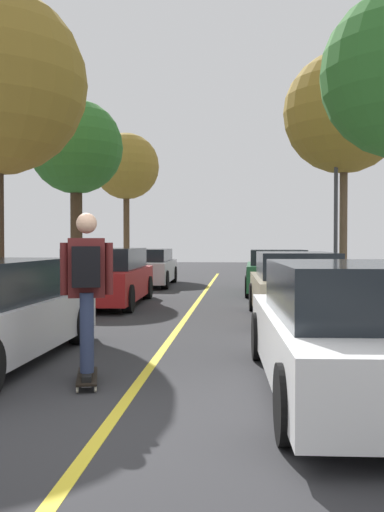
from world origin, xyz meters
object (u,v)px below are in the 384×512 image
parked_car_left_far (147,267)px  parked_car_right_far (277,272)px  street_tree_left_far (126,167)px  street_tree_left_near (76,148)px  street_tree_right_near (344,113)px  skateboarder (87,283)px  parked_car_left_near (106,277)px  parked_car_right_nearest (349,330)px  streetlamp (336,176)px  parked_car_right_near (296,287)px  skateboard (87,377)px

parked_car_left_far → parked_car_right_far: bearing=-32.0°
street_tree_left_far → parked_car_left_far: bearing=-71.8°
street_tree_left_near → street_tree_right_near: 8.74m
skateboarder → street_tree_left_far: bearing=100.4°
parked_car_left_near → parked_car_right_far: (4.55, 3.50, -0.04)m
parked_car_right_far → skateboarder: 11.81m
parked_car_right_nearest → streetlamp: bearing=81.3°
parked_car_right_near → streetlamp: size_ratio=0.68×
parked_car_right_nearest → parked_car_right_near: size_ratio=1.11×
parked_car_left_far → skateboarder: bearing=-83.1°
parked_car_right_far → streetlamp: bearing=-4.6°
street_tree_left_near → street_tree_left_far: (-0.00, 8.27, 0.49)m
parked_car_left_far → street_tree_right_near: street_tree_right_near is taller
parked_car_right_far → skateboarder: (-2.83, -11.46, 0.46)m
street_tree_left_near → parked_car_right_far: bearing=-7.4°
parked_car_right_nearest → streetlamp: (1.75, 11.40, 2.94)m
skateboard → parked_car_right_far: bearing=76.1°
parked_car_right_nearest → street_tree_left_far: bearing=107.7°
skateboarder → parked_car_left_far: bearing=96.9°
parked_car_right_near → street_tree_left_far: street_tree_left_far is taller
parked_car_left_near → parked_car_left_far: (0.00, 6.34, -0.03)m
streetlamp → skateboarder: (-4.58, -11.32, -2.48)m
parked_car_left_far → street_tree_left_far: 8.02m
parked_car_left_near → parked_car_right_nearest: (4.55, -8.04, -0.05)m
parked_car_left_near → parked_car_right_near: parked_car_left_near is taller
parked_car_right_nearest → street_tree_left_far: street_tree_left_far is taller
parked_car_left_far → parked_car_right_far: parked_car_right_far is taller
street_tree_left_near → parked_car_left_near: bearing=-64.7°
parked_car_left_far → street_tree_left_near: 4.95m
street_tree_left_near → parked_car_right_near: bearing=-45.4°
parked_car_right_nearest → parked_car_left_far: bearing=107.6°
parked_car_left_far → skateboarder: (1.72, -14.30, 0.45)m
parked_car_right_far → skateboard: bearing=-103.9°
parked_car_left_far → parked_car_right_near: bearing=-62.3°
street_tree_left_far → streetlamp: size_ratio=1.09×
parked_car_left_near → street_tree_right_near: 9.08m
parked_car_left_near → street_tree_left_near: size_ratio=0.74×
parked_car_left_near → street_tree_right_near: (6.61, 3.84, 4.89)m
skateboard → parked_car_right_nearest: bearing=-2.2°
parked_car_right_far → street_tree_left_near: size_ratio=0.70×
parked_car_right_near → parked_car_right_far: 5.84m
street_tree_left_far → street_tree_right_near: size_ratio=0.91×
parked_car_right_near → street_tree_right_near: bearing=71.5°
street_tree_right_near → skateboarder: (-4.89, -11.80, -4.47)m
parked_car_right_nearest → skateboard: bearing=177.8°
parked_car_right_nearest → street_tree_left_near: 14.63m
parked_car_right_far → streetlamp: 3.42m
skateboard → street_tree_left_far: bearing=100.4°
street_tree_right_near → streetlamp: size_ratio=1.20×
parked_car_left_near → street_tree_right_near: size_ratio=0.62×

